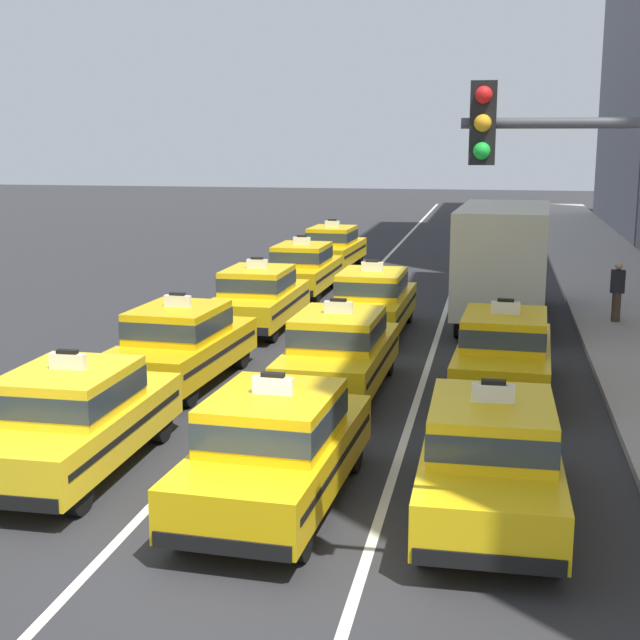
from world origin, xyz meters
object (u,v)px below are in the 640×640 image
taxi_left_nearest (74,417)px  box_truck_right_third (504,259)px  taxi_right_nearest (491,456)px  taxi_left_fifth (333,247)px  taxi_left_fourth (303,268)px  taxi_left_second (181,343)px  taxi_center_nearest (276,446)px  taxi_center_second (339,351)px  taxi_right_second (504,351)px  pedestrian_mid_block (617,292)px  taxi_center_third (372,300)px  taxi_left_third (259,297)px

taxi_left_nearest → box_truck_right_third: box_truck_right_third is taller
taxi_right_nearest → taxi_left_fifth: bearing=105.6°
taxi_left_nearest → taxi_left_fifth: 22.10m
taxi_left_fourth → taxi_left_nearest: bearing=-90.1°
taxi_left_second → taxi_center_nearest: (3.47, -5.80, 0.00)m
taxi_left_nearest → taxi_center_second: (3.21, 5.07, 0.00)m
taxi_right_second → pedestrian_mid_block: 7.83m
taxi_left_nearest → taxi_center_second: bearing=57.6°
taxi_left_fifth → box_truck_right_third: bearing=-54.5°
taxi_left_fifth → taxi_center_third: 11.70m
taxi_left_fourth → taxi_left_fifth: (-0.07, 5.83, 0.00)m
taxi_right_second → pedestrian_mid_block: taxi_right_second is taller
taxi_left_second → taxi_center_nearest: same height
taxi_left_fifth → taxi_center_nearest: size_ratio=1.00×
taxi_center_second → pedestrian_mid_block: (6.27, 7.83, 0.09)m
taxi_right_nearest → taxi_left_second: bearing=138.8°
box_truck_right_third → taxi_center_nearest: bearing=-102.7°
taxi_left_nearest → taxi_left_fifth: (-0.04, 22.10, 0.00)m
taxi_center_nearest → pedestrian_mid_block: size_ratio=2.86×
taxi_center_second → taxi_left_third: bearing=119.3°
taxi_left_fifth → taxi_left_fourth: bearing=-89.3°
taxi_center_second → taxi_right_second: size_ratio=0.99×
taxi_left_second → taxi_center_second: (3.34, -0.03, 0.00)m
taxi_left_fourth → taxi_center_nearest: 17.28m
taxi_left_nearest → taxi_left_fifth: same height
taxi_left_second → taxi_right_second: (6.58, 0.57, 0.00)m
taxi_left_fifth → taxi_center_third: (3.13, -11.28, 0.00)m
taxi_left_fifth → box_truck_right_third: (6.48, -9.09, 0.90)m
taxi_left_third → taxi_center_third: bearing=1.3°
taxi_left_fifth → taxi_right_second: same height
taxi_right_nearest → box_truck_right_third: size_ratio=0.65×
taxi_left_nearest → taxi_left_second: size_ratio=0.98×
taxi_left_fourth → taxi_right_nearest: (6.23, -16.76, 0.00)m
taxi_left_third → taxi_left_fifth: (-0.06, 11.35, 0.00)m
taxi_left_fourth → taxi_center_second: same height
taxi_center_second → taxi_left_fifth: bearing=100.8°
taxi_left_fourth → box_truck_right_third: size_ratio=0.65×
taxi_left_third → taxi_center_second: size_ratio=1.00×
taxi_right_second → taxi_center_nearest: bearing=-116.1°
taxi_left_third → taxi_center_second: (3.19, -5.68, 0.00)m
box_truck_right_third → taxi_center_third: bearing=-146.9°
taxi_left_third → taxi_right_nearest: bearing=-61.0°
taxi_left_fourth → taxi_center_second: 11.64m
taxi_left_nearest → taxi_center_nearest: 3.42m
taxi_left_nearest → taxi_left_fifth: bearing=90.1°
taxi_left_second → taxi_left_third: 5.65m
taxi_left_fourth → taxi_left_fifth: size_ratio=0.99×
taxi_left_fifth → taxi_left_third: bearing=-89.7°
taxi_center_second → taxi_left_second: bearing=179.4°
taxi_center_second → taxi_right_nearest: same height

